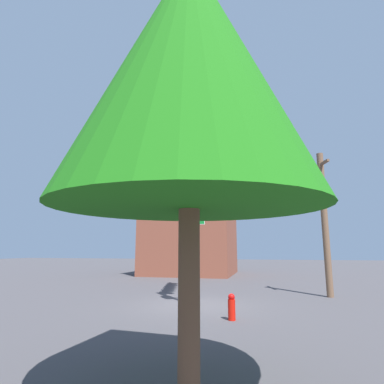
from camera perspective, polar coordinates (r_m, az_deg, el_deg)
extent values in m
plane|color=#444144|center=(13.59, 0.34, -19.93)|extent=(120.00, 120.00, 0.00)
cylinder|color=black|center=(13.44, 0.33, -5.97)|extent=(0.20, 0.20, 6.58)
cylinder|color=black|center=(13.57, 0.34, -19.52)|extent=(0.36, 0.36, 0.20)
cylinder|color=black|center=(16.65, 0.39, 1.66)|extent=(5.66, 1.43, 0.14)
cylinder|color=black|center=(15.00, 0.36, 1.06)|extent=(2.58, 0.67, 1.07)
cube|color=yellow|center=(14.55, 0.35, 0.41)|extent=(0.38, 0.42, 1.10)
cube|color=black|center=(14.55, -0.44, 0.41)|extent=(0.44, 0.13, 1.22)
sphere|color=maroon|center=(14.61, 1.13, 1.73)|extent=(0.22, 0.22, 0.22)
cylinder|color=yellow|center=(14.62, 1.36, 1.92)|extent=(0.25, 0.18, 0.23)
sphere|color=#855607|center=(14.54, 1.13, 0.42)|extent=(0.22, 0.22, 0.22)
cylinder|color=yellow|center=(14.55, 1.37, 0.61)|extent=(0.25, 0.18, 0.23)
sphere|color=#20FF59|center=(14.48, 1.14, -0.90)|extent=(0.22, 0.22, 0.22)
cylinder|color=yellow|center=(14.49, 1.37, -0.71)|extent=(0.25, 0.18, 0.23)
cube|color=yellow|center=(15.42, 0.37, -0.20)|extent=(0.40, 0.43, 1.10)
cube|color=black|center=(15.41, -0.38, -0.20)|extent=(0.44, 0.15, 1.22)
sphere|color=maroon|center=(15.49, 1.11, 1.03)|extent=(0.22, 0.22, 0.22)
cylinder|color=yellow|center=(15.50, 1.33, 1.21)|extent=(0.26, 0.20, 0.23)
sphere|color=#855607|center=(15.43, 1.11, -0.21)|extent=(0.22, 0.22, 0.22)
cylinder|color=yellow|center=(15.44, 1.33, -0.03)|extent=(0.26, 0.20, 0.23)
sphere|color=#20FF59|center=(15.37, 1.11, -1.46)|extent=(0.22, 0.22, 0.22)
cylinder|color=yellow|center=(15.38, 1.34, -1.27)|extent=(0.26, 0.20, 0.23)
cube|color=yellow|center=(16.29, 0.39, -0.76)|extent=(0.41, 0.43, 1.10)
cube|color=black|center=(16.29, -0.32, -0.75)|extent=(0.43, 0.16, 1.22)
sphere|color=maroon|center=(16.36, 1.09, 0.41)|extent=(0.22, 0.22, 0.22)
cylinder|color=yellow|center=(16.38, 1.30, 0.58)|extent=(0.26, 0.20, 0.23)
sphere|color=#855607|center=(16.30, 1.09, -0.76)|extent=(0.22, 0.22, 0.22)
cylinder|color=yellow|center=(16.32, 1.30, -0.59)|extent=(0.26, 0.20, 0.23)
sphere|color=#20FF59|center=(16.25, 1.09, -1.94)|extent=(0.22, 0.22, 0.22)
cylinder|color=yellow|center=(16.26, 1.30, -1.77)|extent=(0.26, 0.20, 0.23)
cube|color=yellow|center=(17.17, 0.41, -1.25)|extent=(0.39, 0.42, 1.10)
cube|color=black|center=(17.18, -0.26, -1.25)|extent=(0.44, 0.13, 1.22)
sphere|color=maroon|center=(17.23, 1.07, -0.13)|extent=(0.22, 0.22, 0.22)
cylinder|color=yellow|center=(17.24, 1.27, 0.03)|extent=(0.26, 0.19, 0.23)
sphere|color=#855607|center=(17.17, 1.07, -1.25)|extent=(0.22, 0.22, 0.22)
cylinder|color=yellow|center=(17.18, 1.27, -1.09)|extent=(0.26, 0.19, 0.23)
sphere|color=#20FF59|center=(17.12, 1.08, -2.37)|extent=(0.22, 0.22, 0.22)
cylinder|color=yellow|center=(17.13, 1.28, -2.21)|extent=(0.26, 0.19, 0.23)
cube|color=yellow|center=(18.05, 0.42, -1.70)|extent=(0.39, 0.42, 1.10)
cube|color=black|center=(18.06, -0.21, -1.70)|extent=(0.44, 0.13, 1.22)
sphere|color=maroon|center=(18.10, 1.05, -0.63)|extent=(0.22, 0.22, 0.22)
cylinder|color=yellow|center=(18.11, 1.24, -0.48)|extent=(0.25, 0.18, 0.23)
sphere|color=#855607|center=(18.05, 1.06, -1.70)|extent=(0.22, 0.22, 0.22)
cylinder|color=yellow|center=(18.05, 1.25, -1.54)|extent=(0.25, 0.18, 0.23)
sphere|color=#20FF59|center=(18.00, 1.06, -2.77)|extent=(0.22, 0.22, 0.22)
cylinder|color=yellow|center=(18.00, 1.25, -2.61)|extent=(0.25, 0.18, 0.23)
cube|color=yellow|center=(18.93, 0.44, -2.11)|extent=(0.40, 0.43, 1.10)
cube|color=black|center=(18.93, -0.17, -2.11)|extent=(0.44, 0.15, 1.22)
sphere|color=maroon|center=(18.98, 1.04, -1.09)|extent=(0.22, 0.22, 0.22)
cylinder|color=yellow|center=(18.99, 1.22, -0.94)|extent=(0.26, 0.19, 0.23)
sphere|color=#855607|center=(18.93, 1.04, -2.11)|extent=(0.22, 0.22, 0.22)
cylinder|color=yellow|center=(18.94, 1.22, -1.96)|extent=(0.26, 0.19, 0.23)
sphere|color=#20FF59|center=(18.89, 1.05, -3.13)|extent=(0.22, 0.22, 0.22)
cylinder|color=yellow|center=(18.89, 1.23, -2.98)|extent=(0.26, 0.19, 0.23)
cube|color=yellow|center=(13.21, 0.31, -1.35)|extent=(0.42, 0.39, 1.10)
cube|color=black|center=(13.41, 0.32, -1.48)|extent=(0.14, 0.44, 1.22)
sphere|color=maroon|center=(13.08, 0.30, 0.26)|extent=(0.22, 0.22, 0.22)
cylinder|color=yellow|center=(13.03, 0.30, 0.52)|extent=(0.19, 0.26, 0.23)
sphere|color=#855607|center=(13.02, 0.31, -1.21)|extent=(0.22, 0.22, 0.22)
cylinder|color=yellow|center=(12.97, 0.30, -0.95)|extent=(0.19, 0.26, 0.23)
sphere|color=#20FF59|center=(12.97, 0.31, -2.69)|extent=(0.22, 0.22, 0.22)
cylinder|color=yellow|center=(12.91, 0.31, -2.44)|extent=(0.19, 0.26, 0.23)
cube|color=white|center=(17.00, 0.39, 2.45)|extent=(0.92, 0.23, 0.26)
cube|color=#0D7D2A|center=(17.00, 0.39, 2.45)|extent=(0.88, 0.23, 0.22)
cube|color=white|center=(13.45, 0.33, -5.37)|extent=(0.23, 0.92, 0.26)
cube|color=#13792B|center=(13.45, 0.33, -5.37)|extent=(0.23, 0.88, 0.22)
cylinder|color=brown|center=(16.98, 23.03, -5.13)|extent=(0.32, 0.32, 7.13)
cube|color=brown|center=(17.46, 22.34, 4.59)|extent=(1.77, 0.58, 0.12)
cylinder|color=red|center=(10.90, 7.23, -20.50)|extent=(0.24, 0.24, 0.65)
sphere|color=red|center=(10.84, 7.18, -18.44)|extent=(0.22, 0.22, 0.22)
cylinder|color=red|center=(11.04, 7.33, -20.19)|extent=(0.12, 0.10, 0.10)
cylinder|color=brown|center=(5.12, -0.55, -19.45)|extent=(0.34, 0.34, 2.90)
cone|color=#1A6613|center=(5.93, -0.48, 21.10)|extent=(4.41, 4.41, 4.90)
cube|color=brown|center=(29.67, -0.17, -8.91)|extent=(7.80, 7.75, 6.03)
cube|color=#485849|center=(29.92, -0.16, -2.84)|extent=(8.10, 8.05, 0.30)
cube|color=#A5B7C6|center=(31.66, -6.71, -8.33)|extent=(0.90, 0.04, 1.20)
cube|color=#A5B7C6|center=(30.51, -7.56, -10.32)|extent=(0.90, 0.04, 1.20)
cube|color=#A5B7C6|center=(33.39, -5.60, -7.57)|extent=(0.90, 0.04, 1.20)
cube|color=#A5B7C6|center=(32.50, -6.16, -6.12)|extent=(0.90, 0.04, 1.20)
cube|color=#A5B7C6|center=(32.58, -6.11, -7.30)|extent=(0.90, 0.04, 1.20)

